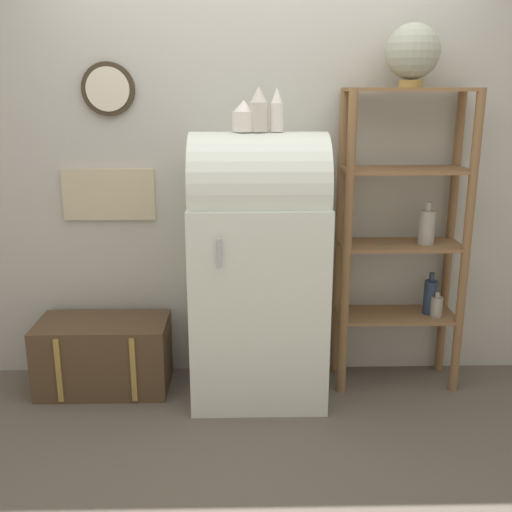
# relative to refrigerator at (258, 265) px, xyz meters

# --- Properties ---
(ground_plane) EXTENTS (12.00, 12.00, 0.00)m
(ground_plane) POSITION_rel_refrigerator_xyz_m (0.00, -0.24, -0.79)
(ground_plane) COLOR #60564C
(wall_back) EXTENTS (7.00, 0.09, 2.70)m
(wall_back) POSITION_rel_refrigerator_xyz_m (-0.01, 0.33, 0.57)
(wall_back) COLOR #B7B7AD
(wall_back) RESTS_ON ground_plane
(refrigerator) EXTENTS (0.75, 0.64, 1.52)m
(refrigerator) POSITION_rel_refrigerator_xyz_m (0.00, 0.00, 0.00)
(refrigerator) COLOR silver
(refrigerator) RESTS_ON ground_plane
(suitcase_trunk) EXTENTS (0.76, 0.41, 0.43)m
(suitcase_trunk) POSITION_rel_refrigerator_xyz_m (-0.92, 0.07, -0.57)
(suitcase_trunk) COLOR brown
(suitcase_trunk) RESTS_ON ground_plane
(shelf_unit) EXTENTS (0.72, 0.32, 1.75)m
(shelf_unit) POSITION_rel_refrigerator_xyz_m (0.85, 0.12, 0.17)
(shelf_unit) COLOR olive
(shelf_unit) RESTS_ON ground_plane
(globe) EXTENTS (0.29, 0.29, 0.33)m
(globe) POSITION_rel_refrigerator_xyz_m (0.82, 0.10, 1.14)
(globe) COLOR #AD8942
(globe) RESTS_ON shelf_unit
(vase_left) EXTENTS (0.12, 0.12, 0.16)m
(vase_left) POSITION_rel_refrigerator_xyz_m (-0.08, -0.01, 0.81)
(vase_left) COLOR white
(vase_left) RESTS_ON refrigerator
(vase_center) EXTENTS (0.10, 0.10, 0.23)m
(vase_center) POSITION_rel_refrigerator_xyz_m (0.00, -0.01, 0.85)
(vase_center) COLOR beige
(vase_center) RESTS_ON refrigerator
(vase_right) EXTENTS (0.07, 0.07, 0.23)m
(vase_right) POSITION_rel_refrigerator_xyz_m (0.10, -0.01, 0.84)
(vase_right) COLOR white
(vase_right) RESTS_ON refrigerator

